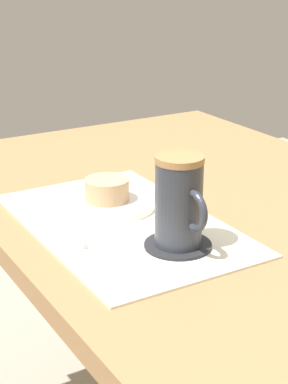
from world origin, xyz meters
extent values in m
cylinder|color=#997047|center=(-0.57, 0.33, 0.34)|extent=(0.05, 0.05, 0.69)
cube|color=#997047|center=(0.00, 0.00, 0.70)|extent=(1.25, 0.77, 0.04)
cube|color=silver|center=(-0.02, -0.19, 0.72)|extent=(0.45, 0.28, 0.00)
cylinder|color=white|center=(-0.10, -0.17, 0.73)|extent=(0.17, 0.17, 0.01)
cylinder|color=tan|center=(-0.10, -0.17, 0.76)|extent=(0.08, 0.08, 0.04)
cylinder|color=#232328|center=(0.10, -0.16, 0.73)|extent=(0.10, 0.10, 0.00)
cylinder|color=#2D333D|center=(0.10, -0.16, 0.79)|extent=(0.07, 0.07, 0.13)
cylinder|color=#9E7547|center=(0.10, -0.16, 0.86)|extent=(0.07, 0.07, 0.01)
torus|color=#2D333D|center=(0.13, -0.16, 0.80)|extent=(0.06, 0.01, 0.06)
cylinder|color=silver|center=(-0.03, -0.28, 0.73)|extent=(0.13, 0.01, 0.01)
camera|label=1|loc=(0.82, -0.65, 1.14)|focal=60.00mm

